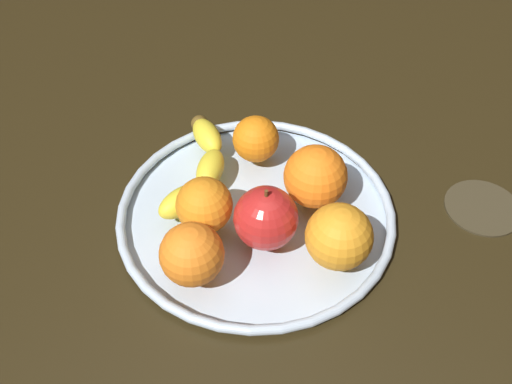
% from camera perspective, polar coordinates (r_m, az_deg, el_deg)
% --- Properties ---
extents(ground_plane, '(1.57, 1.57, 0.04)m').
position_cam_1_polar(ground_plane, '(0.78, -0.00, -3.44)').
color(ground_plane, black).
extents(fruit_bowl, '(0.35, 0.35, 0.02)m').
position_cam_1_polar(fruit_bowl, '(0.76, -0.00, -2.02)').
color(fruit_bowl, silver).
rests_on(fruit_bowl, ground_plane).
extents(banana, '(0.19, 0.10, 0.03)m').
position_cam_1_polar(banana, '(0.78, -5.40, 2.57)').
color(banana, yellow).
rests_on(banana, fruit_bowl).
extents(apple, '(0.08, 0.08, 0.08)m').
position_cam_1_polar(apple, '(0.69, 0.96, -2.53)').
color(apple, red).
rests_on(apple, fruit_bowl).
extents(orange_back_right, '(0.08, 0.08, 0.08)m').
position_cam_1_polar(orange_back_right, '(0.74, 5.75, 1.50)').
color(orange_back_right, orange).
rests_on(orange_back_right, fruit_bowl).
extents(orange_center, '(0.07, 0.07, 0.07)m').
position_cam_1_polar(orange_center, '(0.71, -5.01, -1.27)').
color(orange_center, orange).
rests_on(orange_center, fruit_bowl).
extents(orange_front_left, '(0.07, 0.07, 0.07)m').
position_cam_1_polar(orange_front_left, '(0.66, -6.21, -5.99)').
color(orange_front_left, orange).
rests_on(orange_front_left, fruit_bowl).
extents(orange_front_right, '(0.08, 0.08, 0.08)m').
position_cam_1_polar(orange_front_right, '(0.68, 8.00, -4.29)').
color(orange_front_right, orange).
rests_on(orange_front_right, fruit_bowl).
extents(orange_back_left, '(0.06, 0.06, 0.06)m').
position_cam_1_polar(orange_back_left, '(0.79, -0.02, 5.14)').
color(orange_back_left, orange).
rests_on(orange_back_left, fruit_bowl).
extents(ambient_coaster, '(0.10, 0.10, 0.01)m').
position_cam_1_polar(ambient_coaster, '(0.83, 21.04, -1.34)').
color(ambient_coaster, '#393220').
rests_on(ambient_coaster, ground_plane).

